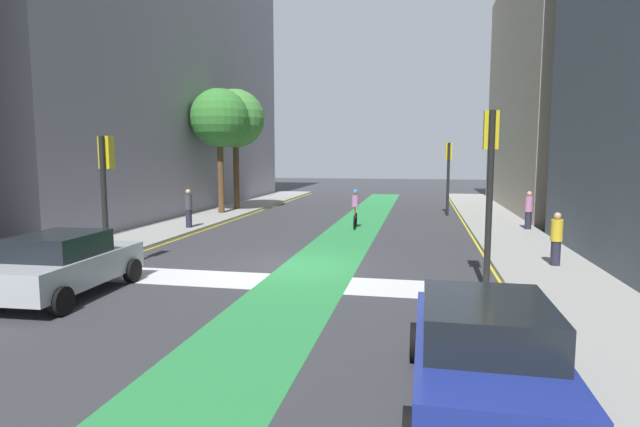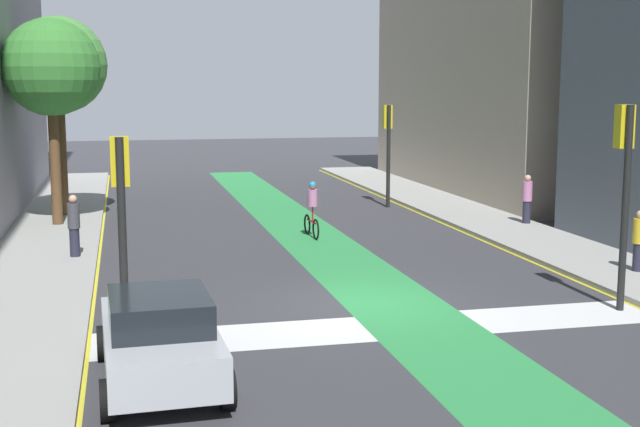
{
  "view_description": "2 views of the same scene",
  "coord_description": "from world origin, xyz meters",
  "px_view_note": "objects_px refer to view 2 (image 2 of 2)",
  "views": [
    {
      "loc": [
        3.79,
        -15.02,
        3.44
      ],
      "look_at": [
        0.19,
        3.0,
        1.32
      ],
      "focal_mm": 28.44,
      "sensor_mm": 36.0,
      "label": 1
    },
    {
      "loc": [
        -5.2,
        -18.35,
        4.98
      ],
      "look_at": [
        -0.02,
        4.01,
        1.5
      ],
      "focal_mm": 47.99,
      "sensor_mm": 36.0,
      "label": 2
    }
  ],
  "objects_px": {
    "street_tree_near": "(51,69)",
    "street_tree_far": "(58,66)",
    "cyclist_in_lane": "(312,208)",
    "traffic_signal_near_left": "(121,199)",
    "traffic_signal_near_right": "(624,168)",
    "traffic_signal_far_right": "(388,136)",
    "car_silver_left_near": "(159,337)",
    "pedestrian_sidewalk_right_a": "(639,240)",
    "pedestrian_sidewalk_right_b": "(527,199)",
    "pedestrian_sidewalk_left_a": "(74,225)"
  },
  "relations": [
    {
      "from": "street_tree_near",
      "to": "street_tree_far",
      "type": "xyz_separation_m",
      "value": [
        0.08,
        2.27,
        0.14
      ]
    },
    {
      "from": "cyclist_in_lane",
      "to": "traffic_signal_near_left",
      "type": "bearing_deg",
      "value": -120.31
    },
    {
      "from": "traffic_signal_near_right",
      "to": "traffic_signal_far_right",
      "type": "xyz_separation_m",
      "value": [
        -0.18,
        16.54,
        -0.26
      ]
    },
    {
      "from": "car_silver_left_near",
      "to": "traffic_signal_far_right",
      "type": "bearing_deg",
      "value": 62.4
    },
    {
      "from": "traffic_signal_near_right",
      "to": "pedestrian_sidewalk_right_a",
      "type": "relative_size",
      "value": 2.84
    },
    {
      "from": "pedestrian_sidewalk_right_b",
      "to": "car_silver_left_near",
      "type": "bearing_deg",
      "value": -135.14
    },
    {
      "from": "street_tree_far",
      "to": "pedestrian_sidewalk_right_b",
      "type": "bearing_deg",
      "value": -19.93
    },
    {
      "from": "car_silver_left_near",
      "to": "pedestrian_sidewalk_left_a",
      "type": "distance_m",
      "value": 10.84
    },
    {
      "from": "traffic_signal_near_right",
      "to": "traffic_signal_far_right",
      "type": "distance_m",
      "value": 16.54
    },
    {
      "from": "traffic_signal_far_right",
      "to": "traffic_signal_near_right",
      "type": "bearing_deg",
      "value": -89.38
    },
    {
      "from": "pedestrian_sidewalk_left_a",
      "to": "pedestrian_sidewalk_right_b",
      "type": "xyz_separation_m",
      "value": [
        15.14,
        2.5,
        -0.03
      ]
    },
    {
      "from": "pedestrian_sidewalk_right_a",
      "to": "street_tree_near",
      "type": "bearing_deg",
      "value": 143.5
    },
    {
      "from": "traffic_signal_near_right",
      "to": "traffic_signal_far_right",
      "type": "bearing_deg",
      "value": 90.62
    },
    {
      "from": "pedestrian_sidewalk_right_a",
      "to": "street_tree_far",
      "type": "xyz_separation_m",
      "value": [
        -15.2,
        13.58,
        4.67
      ]
    },
    {
      "from": "traffic_signal_near_right",
      "to": "street_tree_near",
      "type": "distance_m",
      "value": 19.27
    },
    {
      "from": "traffic_signal_near_left",
      "to": "street_tree_far",
      "type": "bearing_deg",
      "value": 97.46
    },
    {
      "from": "pedestrian_sidewalk_right_b",
      "to": "traffic_signal_near_right",
      "type": "bearing_deg",
      "value": -106.12
    },
    {
      "from": "car_silver_left_near",
      "to": "street_tree_near",
      "type": "xyz_separation_m",
      "value": [
        -2.77,
        16.67,
        4.69
      ]
    },
    {
      "from": "traffic_signal_near_right",
      "to": "car_silver_left_near",
      "type": "relative_size",
      "value": 1.06
    },
    {
      "from": "pedestrian_sidewalk_left_a",
      "to": "street_tree_near",
      "type": "xyz_separation_m",
      "value": [
        -0.87,
        6.0,
        4.44
      ]
    },
    {
      "from": "traffic_signal_near_right",
      "to": "pedestrian_sidewalk_right_b",
      "type": "distance_m",
      "value": 11.23
    },
    {
      "from": "pedestrian_sidewalk_right_a",
      "to": "street_tree_far",
      "type": "relative_size",
      "value": 0.22
    },
    {
      "from": "pedestrian_sidewalk_right_b",
      "to": "traffic_signal_near_left",
      "type": "bearing_deg",
      "value": -142.53
    },
    {
      "from": "street_tree_near",
      "to": "traffic_signal_far_right",
      "type": "bearing_deg",
      "value": 10.87
    },
    {
      "from": "traffic_signal_near_left",
      "to": "car_silver_left_near",
      "type": "xyz_separation_m",
      "value": [
        0.55,
        -2.6,
        -2.01
      ]
    },
    {
      "from": "traffic_signal_near_right",
      "to": "street_tree_near",
      "type": "height_order",
      "value": "street_tree_near"
    },
    {
      "from": "car_silver_left_near",
      "to": "pedestrian_sidewalk_right_a",
      "type": "relative_size",
      "value": 2.66
    },
    {
      "from": "cyclist_in_lane",
      "to": "pedestrian_sidewalk_left_a",
      "type": "relative_size",
      "value": 1.06
    },
    {
      "from": "cyclist_in_lane",
      "to": "pedestrian_sidewalk_right_b",
      "type": "relative_size",
      "value": 1.09
    },
    {
      "from": "traffic_signal_far_right",
      "to": "street_tree_near",
      "type": "xyz_separation_m",
      "value": [
        -12.77,
        -2.45,
        2.58
      ]
    },
    {
      "from": "cyclist_in_lane",
      "to": "street_tree_near",
      "type": "distance_m",
      "value": 10.13
    },
    {
      "from": "traffic_signal_near_right",
      "to": "pedestrian_sidewalk_left_a",
      "type": "relative_size",
      "value": 2.59
    },
    {
      "from": "pedestrian_sidewalk_right_a",
      "to": "car_silver_left_near",
      "type": "bearing_deg",
      "value": -156.78
    },
    {
      "from": "car_silver_left_near",
      "to": "street_tree_near",
      "type": "relative_size",
      "value": 0.61
    },
    {
      "from": "traffic_signal_near_right",
      "to": "street_tree_far",
      "type": "height_order",
      "value": "street_tree_far"
    },
    {
      "from": "traffic_signal_near_left",
      "to": "street_tree_far",
      "type": "relative_size",
      "value": 0.55
    },
    {
      "from": "cyclist_in_lane",
      "to": "street_tree_far",
      "type": "bearing_deg",
      "value": 143.52
    },
    {
      "from": "traffic_signal_near_right",
      "to": "pedestrian_sidewalk_right_b",
      "type": "bearing_deg",
      "value": 73.88
    },
    {
      "from": "pedestrian_sidewalk_left_a",
      "to": "cyclist_in_lane",
      "type": "bearing_deg",
      "value": 16.9
    },
    {
      "from": "traffic_signal_far_right",
      "to": "street_tree_far",
      "type": "height_order",
      "value": "street_tree_far"
    },
    {
      "from": "pedestrian_sidewalk_right_b",
      "to": "street_tree_near",
      "type": "xyz_separation_m",
      "value": [
        -16.01,
        3.5,
        4.48
      ]
    },
    {
      "from": "cyclist_in_lane",
      "to": "pedestrian_sidewalk_right_a",
      "type": "bearing_deg",
      "value": -47.01
    },
    {
      "from": "pedestrian_sidewalk_right_a",
      "to": "traffic_signal_near_left",
      "type": "bearing_deg",
      "value": -168.06
    },
    {
      "from": "traffic_signal_near_left",
      "to": "car_silver_left_near",
      "type": "relative_size",
      "value": 0.94
    },
    {
      "from": "car_silver_left_near",
      "to": "street_tree_near",
      "type": "height_order",
      "value": "street_tree_near"
    },
    {
      "from": "pedestrian_sidewalk_right_a",
      "to": "pedestrian_sidewalk_left_a",
      "type": "height_order",
      "value": "pedestrian_sidewalk_left_a"
    },
    {
      "from": "traffic_signal_near_left",
      "to": "pedestrian_sidewalk_left_a",
      "type": "height_order",
      "value": "traffic_signal_near_left"
    },
    {
      "from": "traffic_signal_near_left",
      "to": "street_tree_near",
      "type": "distance_m",
      "value": 14.49
    },
    {
      "from": "car_silver_left_near",
      "to": "cyclist_in_lane",
      "type": "distance_m",
      "value": 14.02
    },
    {
      "from": "traffic_signal_far_right",
      "to": "cyclist_in_lane",
      "type": "xyz_separation_m",
      "value": [
        -4.52,
        -6.21,
        -1.94
      ]
    }
  ]
}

